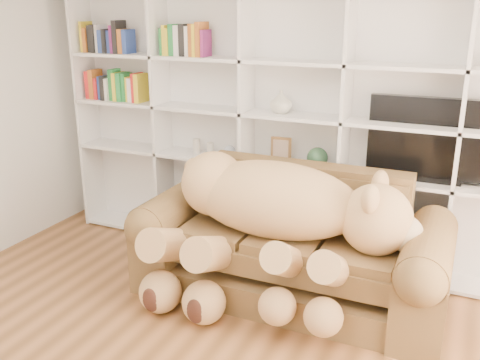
% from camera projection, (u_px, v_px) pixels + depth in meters
% --- Properties ---
extents(wall_back, '(5.00, 0.02, 2.70)m').
position_uv_depth(wall_back, '(302.00, 106.00, 4.69)').
color(wall_back, white).
rests_on(wall_back, floor).
extents(bookshelf, '(4.43, 0.35, 2.40)m').
position_uv_depth(bookshelf, '(271.00, 112.00, 4.68)').
color(bookshelf, white).
rests_on(bookshelf, floor).
extents(sofa, '(2.34, 1.01, 0.99)m').
position_uv_depth(sofa, '(291.00, 251.00, 4.17)').
color(sofa, brown).
rests_on(sofa, floor).
extents(teddy_bear, '(1.94, 1.02, 1.13)m').
position_uv_depth(teddy_bear, '(271.00, 217.00, 3.94)').
color(teddy_bear, tan).
rests_on(teddy_bear, sofa).
extents(throw_pillow, '(0.43, 0.28, 0.42)m').
position_uv_depth(throw_pillow, '(242.00, 196.00, 4.40)').
color(throw_pillow, '#5D1017').
rests_on(throw_pillow, sofa).
extents(tv, '(1.12, 0.18, 0.66)m').
position_uv_depth(tv, '(441.00, 141.00, 4.16)').
color(tv, black).
rests_on(tv, bookshelf).
extents(picture_frame, '(0.18, 0.04, 0.23)m').
position_uv_depth(picture_frame, '(281.00, 150.00, 4.68)').
color(picture_frame, brown).
rests_on(picture_frame, bookshelf).
extents(green_vase, '(0.18, 0.18, 0.18)m').
position_uv_depth(green_vase, '(317.00, 158.00, 4.56)').
color(green_vase, '#2B5537').
rests_on(green_vase, bookshelf).
extents(figurine_tall, '(0.09, 0.09, 0.14)m').
position_uv_depth(figurine_tall, '(197.00, 146.00, 5.02)').
color(figurine_tall, beige).
rests_on(figurine_tall, bookshelf).
extents(figurine_short, '(0.08, 0.08, 0.12)m').
position_uv_depth(figurine_short, '(210.00, 149.00, 4.97)').
color(figurine_short, beige).
rests_on(figurine_short, bookshelf).
extents(snow_globe, '(0.11, 0.11, 0.11)m').
position_uv_depth(snow_globe, '(230.00, 151.00, 4.90)').
color(snow_globe, silver).
rests_on(snow_globe, bookshelf).
extents(shelf_vase, '(0.25, 0.25, 0.20)m').
position_uv_depth(shelf_vase, '(281.00, 102.00, 4.55)').
color(shelf_vase, beige).
rests_on(shelf_vase, bookshelf).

